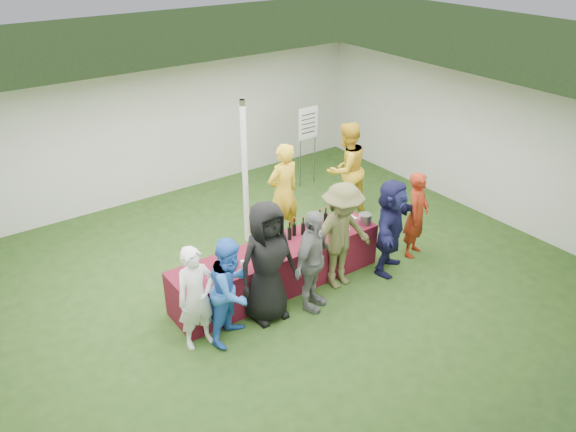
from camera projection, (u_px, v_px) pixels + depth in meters
ground at (260, 278)px, 9.44m from camera, size 60.00×60.00×0.00m
tent at (245, 174)px, 9.93m from camera, size 10.00×10.00×10.00m
serving_table at (278, 267)px, 9.05m from camera, size 3.60×0.80×0.75m
wine_bottles at (308, 225)px, 9.28m from camera, size 0.87×0.13×0.32m
wine_glasses at (259, 258)px, 8.38m from camera, size 2.70×0.15×0.16m
water_bottle at (273, 240)px, 8.87m from camera, size 0.07×0.07×0.23m
bar_towel at (349, 219)px, 9.69m from camera, size 0.25×0.18×0.03m
dump_bucket at (365, 219)px, 9.53m from camera, size 0.22×0.22×0.18m
wine_list_sign at (308, 129)px, 12.15m from camera, size 0.50×0.03×1.80m
staff_pourer at (283, 192)px, 10.21m from camera, size 0.72×0.50×1.88m
staff_back at (346, 169)px, 11.09m from camera, size 0.97×0.78×1.93m
customer_0 at (196, 298)px, 7.64m from camera, size 0.57×0.38×1.56m
customer_1 at (232, 290)px, 7.77m from camera, size 0.98×0.91×1.61m
customer_2 at (267, 262)px, 8.11m from camera, size 0.94×0.62×1.91m
customer_3 at (312, 261)px, 8.36m from camera, size 1.05×0.80×1.66m
customer_4 at (342, 236)px, 8.87m from camera, size 1.19×0.71×1.82m
customer_5 at (391, 226)px, 9.30m from camera, size 1.60×1.20×1.68m
customer_6 at (417, 214)px, 9.78m from camera, size 0.68×0.58×1.58m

